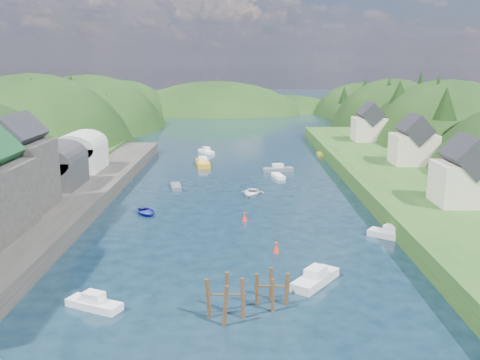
{
  "coord_description": "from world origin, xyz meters",
  "views": [
    {
      "loc": [
        0.13,
        -40.39,
        19.13
      ],
      "look_at": [
        0.0,
        28.0,
        4.0
      ],
      "focal_mm": 40.0,
      "sensor_mm": 36.0,
      "label": 1
    }
  ],
  "objects_px": {
    "channel_buoy_near": "(276,248)",
    "channel_buoy_far": "(245,217)",
    "piling_cluster_far": "(272,292)",
    "piling_cluster_near": "(226,302)"
  },
  "relations": [
    {
      "from": "piling_cluster_near",
      "to": "channel_buoy_far",
      "type": "distance_m",
      "value": 25.58
    },
    {
      "from": "channel_buoy_far",
      "to": "piling_cluster_far",
      "type": "bearing_deg",
      "value": -85.07
    },
    {
      "from": "piling_cluster_near",
      "to": "piling_cluster_far",
      "type": "bearing_deg",
      "value": 31.79
    },
    {
      "from": "channel_buoy_far",
      "to": "channel_buoy_near",
      "type": "bearing_deg",
      "value": -74.12
    },
    {
      "from": "channel_buoy_near",
      "to": "channel_buoy_far",
      "type": "xyz_separation_m",
      "value": [
        -3.16,
        11.11,
        0.0
      ]
    },
    {
      "from": "piling_cluster_far",
      "to": "channel_buoy_near",
      "type": "bearing_deg",
      "value": 84.58
    },
    {
      "from": "channel_buoy_near",
      "to": "channel_buoy_far",
      "type": "relative_size",
      "value": 1.0
    },
    {
      "from": "piling_cluster_far",
      "to": "channel_buoy_far",
      "type": "bearing_deg",
      "value": 94.93
    },
    {
      "from": "piling_cluster_near",
      "to": "channel_buoy_far",
      "type": "xyz_separation_m",
      "value": [
        1.63,
        25.51,
        -0.85
      ]
    },
    {
      "from": "channel_buoy_near",
      "to": "channel_buoy_far",
      "type": "distance_m",
      "value": 11.55
    }
  ]
}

